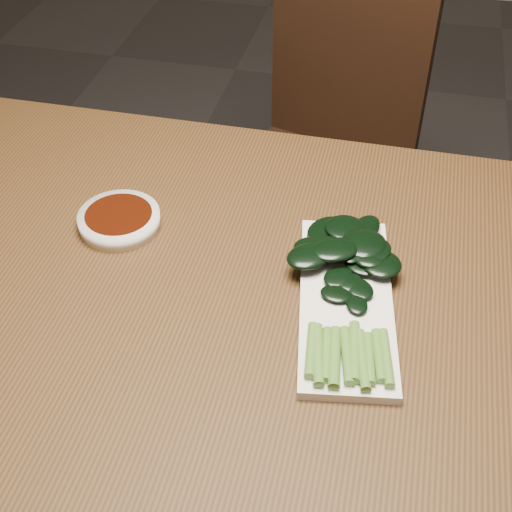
{
  "coord_description": "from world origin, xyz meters",
  "views": [
    {
      "loc": [
        0.15,
        -0.67,
        1.44
      ],
      "look_at": [
        -0.02,
        0.06,
        0.76
      ],
      "focal_mm": 50.0,
      "sensor_mm": 36.0,
      "label": 1
    }
  ],
  "objects_px": {
    "sauce_bowl": "(119,220)",
    "table": "(259,326)",
    "chair_far": "(326,151)",
    "serving_plate": "(346,302)",
    "gai_lan": "(347,268)"
  },
  "relations": [
    {
      "from": "sauce_bowl",
      "to": "table",
      "type": "bearing_deg",
      "value": -20.58
    },
    {
      "from": "table",
      "to": "sauce_bowl",
      "type": "relative_size",
      "value": 11.4
    },
    {
      "from": "table",
      "to": "chair_far",
      "type": "xyz_separation_m",
      "value": [
        -0.01,
        0.75,
        -0.19
      ]
    },
    {
      "from": "table",
      "to": "chair_far",
      "type": "height_order",
      "value": "chair_far"
    },
    {
      "from": "sauce_bowl",
      "to": "serving_plate",
      "type": "bearing_deg",
      "value": -14.01
    },
    {
      "from": "sauce_bowl",
      "to": "chair_far",
      "type": "bearing_deg",
      "value": 71.02
    },
    {
      "from": "serving_plate",
      "to": "gai_lan",
      "type": "height_order",
      "value": "gai_lan"
    },
    {
      "from": "gai_lan",
      "to": "sauce_bowl",
      "type": "bearing_deg",
      "value": 173.0
    },
    {
      "from": "sauce_bowl",
      "to": "gai_lan",
      "type": "xyz_separation_m",
      "value": [
        0.35,
        -0.04,
        0.01
      ]
    },
    {
      "from": "chair_far",
      "to": "sauce_bowl",
      "type": "height_order",
      "value": "chair_far"
    },
    {
      "from": "serving_plate",
      "to": "chair_far",
      "type": "bearing_deg",
      "value": 99.48
    },
    {
      "from": "chair_far",
      "to": "gai_lan",
      "type": "bearing_deg",
      "value": -65.9
    },
    {
      "from": "chair_far",
      "to": "gai_lan",
      "type": "distance_m",
      "value": 0.78
    },
    {
      "from": "table",
      "to": "serving_plate",
      "type": "distance_m",
      "value": 0.14
    },
    {
      "from": "serving_plate",
      "to": "gai_lan",
      "type": "relative_size",
      "value": 1.0
    }
  ]
}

